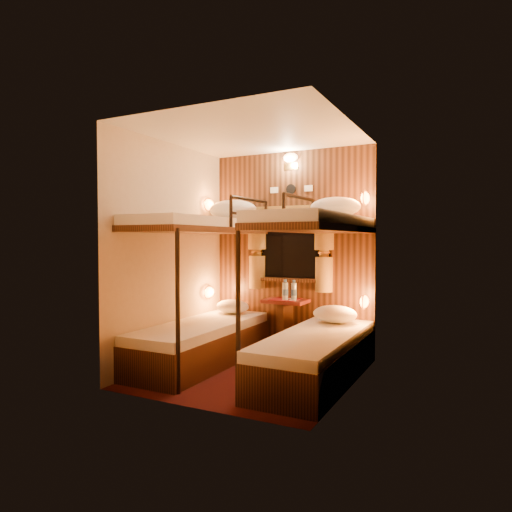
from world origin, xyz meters
The scene contains 22 objects.
floor centered at (0.00, 0.00, 0.00)m, with size 2.10×2.10×0.00m, color black.
ceiling centered at (0.00, 0.00, 2.40)m, with size 2.10×2.10×0.00m, color silver.
wall_back centered at (0.00, 1.05, 1.20)m, with size 2.40×2.40×0.00m, color #C6B293.
wall_front centered at (0.00, -1.05, 1.20)m, with size 2.40×2.40×0.00m, color #C6B293.
wall_left centered at (-1.00, 0.00, 1.20)m, with size 2.40×2.40×0.00m, color #C6B293.
wall_right centered at (1.00, 0.00, 1.20)m, with size 2.40×2.40×0.00m, color #C6B293.
back_panel centered at (0.00, 1.04, 1.20)m, with size 2.00×0.03×2.40m, color black.
bunk_left centered at (-0.65, 0.07, 0.56)m, with size 0.72×1.90×1.82m.
bunk_right centered at (0.65, 0.07, 0.56)m, with size 0.72×1.90×1.82m.
window centered at (0.00, 1.00, 1.18)m, with size 1.00×0.12×0.79m.
curtains centered at (0.00, 0.97, 1.26)m, with size 1.10×0.22×1.00m.
back_fixtures centered at (0.00, 1.00, 2.25)m, with size 0.54×0.09×0.48m.
reading_lamps centered at (0.00, 0.70, 1.24)m, with size 2.00×0.20×1.25m.
table centered at (0.00, 0.85, 0.41)m, with size 0.50×0.34×0.66m.
bottle_left centered at (0.02, 0.79, 0.75)m, with size 0.07×0.07×0.24m.
bottle_right centered at (0.11, 0.84, 0.75)m, with size 0.07×0.07×0.23m.
sachet_a centered at (0.11, 0.79, 0.65)m, with size 0.08×0.06×0.01m, color silver.
sachet_b centered at (0.06, 0.91, 0.65)m, with size 0.08×0.06×0.01m, color silver.
pillow_lower_left centered at (-0.65, 0.74, 0.54)m, with size 0.42×0.30×0.17m, color white.
pillow_lower_right centered at (0.65, 0.68, 0.55)m, with size 0.48×0.34×0.19m, color white.
pillow_upper_left centered at (-0.65, 0.75, 1.71)m, with size 0.61×0.44×0.24m, color white.
pillow_upper_right centered at (0.65, 0.67, 1.69)m, with size 0.54×0.39×0.21m, color white.
Camera 1 is at (2.08, -4.04, 1.34)m, focal length 32.00 mm.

